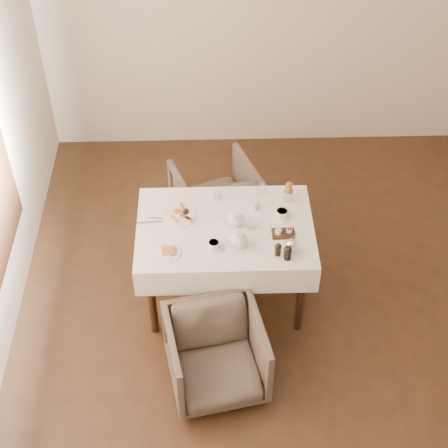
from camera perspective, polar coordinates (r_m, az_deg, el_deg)
name	(u,v)px	position (r m, az deg, el deg)	size (l,w,h in m)	color
table	(225,238)	(5.02, 0.09, -1.16)	(1.28, 0.88, 0.75)	black
armchair_near	(216,355)	(4.77, -0.66, -10.81)	(0.64, 0.66, 0.60)	#443A32
armchair_far	(216,198)	(5.85, -0.63, 2.19)	(0.65, 0.67, 0.61)	#443A32
breakfast_plate	(179,215)	(5.03, -3.76, 0.76)	(0.26, 0.26, 0.03)	white
side_plate	(166,253)	(4.76, -4.84, -2.43)	(0.20, 0.19, 0.02)	white
teapot_centre	(235,219)	(4.91, 0.95, 0.44)	(0.16, 0.12, 0.12)	white
teapot_front	(239,239)	(4.76, 1.25, -1.22)	(0.17, 0.13, 0.14)	white
creamer	(255,204)	(5.07, 2.57, 1.64)	(0.06, 0.06, 0.07)	white
teacup_near	(214,245)	(4.77, -0.85, -1.79)	(0.12, 0.12, 0.06)	white
teacup_far	(282,214)	(5.01, 4.84, 0.80)	(0.14, 0.14, 0.07)	white
glass_left	(217,193)	(5.14, -0.57, 2.57)	(0.07, 0.07, 0.09)	silver
glass_mid	(252,224)	(4.90, 2.32, 0.02)	(0.06, 0.06, 0.09)	silver
glass_right	(260,190)	(5.17, 3.03, 2.84)	(0.07, 0.07, 0.10)	silver
condiment_board	(283,233)	(4.89, 4.93, -0.74)	(0.16, 0.11, 0.04)	black
pepper_mill_left	(278,249)	(4.72, 4.50, -2.12)	(0.05, 0.05, 0.10)	black
pepper_mill_right	(288,253)	(4.69, 5.31, -2.38)	(0.06, 0.06, 0.12)	black
silver_pot	(291,245)	(4.75, 5.62, -1.71)	(0.11, 0.09, 0.11)	white
fries_cup	(288,193)	(5.13, 5.38, 2.61)	(0.07, 0.07, 0.16)	silver
cutlery_fork	(160,218)	(5.02, -5.36, 0.48)	(0.01, 0.18, 0.00)	silver
cutlery_knife	(151,222)	(5.00, -6.12, 0.15)	(0.02, 0.21, 0.00)	silver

